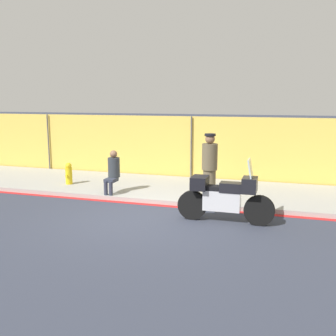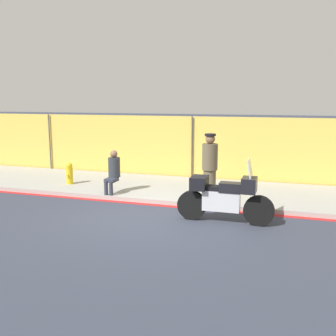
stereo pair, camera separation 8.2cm
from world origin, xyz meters
name	(u,v)px [view 2 (the right image)]	position (x,y,z in m)	size (l,w,h in m)	color
ground_plane	(144,219)	(0.00, 0.00, 0.00)	(120.00, 120.00, 0.00)	#333847
sidewalk	(178,189)	(0.00, 2.95, 0.06)	(41.93, 3.29, 0.12)	#9E9E99
curb_paint_stripe	(160,205)	(0.00, 1.21, 0.00)	(41.93, 0.18, 0.01)	red
storefront_fence	(193,149)	(0.00, 4.68, 1.11)	(39.83, 0.17, 2.21)	gold
motorcycle	(224,197)	(1.84, 0.31, 0.61)	(2.23, 0.50, 1.50)	black
officer_standing	(210,164)	(1.10, 2.27, 1.00)	(0.43, 0.43, 1.74)	brown
person_seated_on_curb	(113,169)	(-1.61, 1.74, 0.80)	(0.34, 0.63, 1.23)	#2D3342
fire_hydrant	(69,173)	(-3.45, 2.36, 0.46)	(0.21, 0.27, 0.69)	gold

